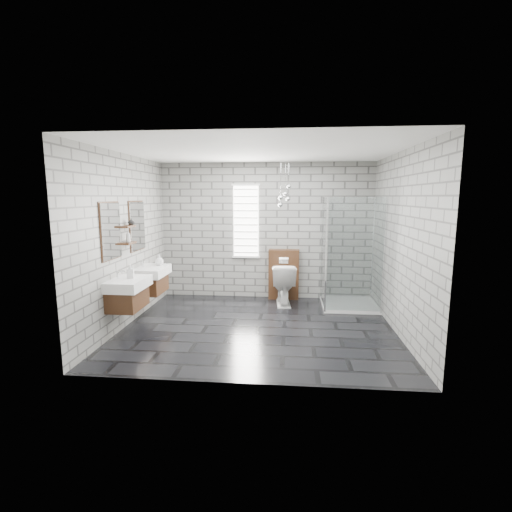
# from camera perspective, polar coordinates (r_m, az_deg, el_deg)

# --- Properties ---
(floor) EXTENTS (4.20, 3.60, 0.02)m
(floor) POSITION_cam_1_polar(r_m,az_deg,el_deg) (5.96, 0.32, -10.96)
(floor) COLOR black
(floor) RESTS_ON ground
(ceiling) EXTENTS (4.20, 3.60, 0.02)m
(ceiling) POSITION_cam_1_polar(r_m,az_deg,el_deg) (5.64, 0.35, 15.97)
(ceiling) COLOR white
(ceiling) RESTS_ON wall_back
(wall_back) EXTENTS (4.20, 0.02, 2.70)m
(wall_back) POSITION_cam_1_polar(r_m,az_deg,el_deg) (7.44, 1.54, 3.82)
(wall_back) COLOR gray
(wall_back) RESTS_ON floor
(wall_front) EXTENTS (4.20, 0.02, 2.70)m
(wall_front) POSITION_cam_1_polar(r_m,az_deg,el_deg) (3.86, -1.99, -1.13)
(wall_front) COLOR gray
(wall_front) RESTS_ON floor
(wall_left) EXTENTS (0.02, 3.60, 2.70)m
(wall_left) POSITION_cam_1_polar(r_m,az_deg,el_deg) (6.19, -19.53, 2.23)
(wall_left) COLOR gray
(wall_left) RESTS_ON floor
(wall_right) EXTENTS (0.02, 3.60, 2.70)m
(wall_right) POSITION_cam_1_polar(r_m,az_deg,el_deg) (5.85, 21.39, 1.75)
(wall_right) COLOR gray
(wall_right) RESTS_ON floor
(vanity_left) EXTENTS (0.47, 0.70, 1.57)m
(vanity_left) POSITION_cam_1_polar(r_m,az_deg,el_deg) (5.77, -19.40, -4.23)
(vanity_left) COLOR #452815
(vanity_left) RESTS_ON wall_left
(vanity_right) EXTENTS (0.47, 0.70, 1.57)m
(vanity_right) POSITION_cam_1_polar(r_m,az_deg,el_deg) (6.60, -16.07, -2.42)
(vanity_right) COLOR #452815
(vanity_right) RESTS_ON wall_left
(shelf_lower) EXTENTS (0.14, 0.30, 0.03)m
(shelf_lower) POSITION_cam_1_polar(r_m,az_deg,el_deg) (6.12, -19.03, 1.89)
(shelf_lower) COLOR #452815
(shelf_lower) RESTS_ON wall_left
(shelf_upper) EXTENTS (0.14, 0.30, 0.03)m
(shelf_upper) POSITION_cam_1_polar(r_m,az_deg,el_deg) (6.09, -19.15, 4.32)
(shelf_upper) COLOR #452815
(shelf_upper) RESTS_ON wall_left
(window) EXTENTS (0.56, 0.05, 1.48)m
(window) POSITION_cam_1_polar(r_m,az_deg,el_deg) (7.43, -1.56, 5.36)
(window) COLOR white
(window) RESTS_ON wall_back
(cistern_panel) EXTENTS (0.60, 0.20, 1.00)m
(cistern_panel) POSITION_cam_1_polar(r_m,az_deg,el_deg) (7.44, 4.27, -2.82)
(cistern_panel) COLOR #452815
(cistern_panel) RESTS_ON floor
(flush_plate) EXTENTS (0.18, 0.01, 0.12)m
(flush_plate) POSITION_cam_1_polar(r_m,az_deg,el_deg) (7.28, 4.29, -0.68)
(flush_plate) COLOR silver
(flush_plate) RESTS_ON cistern_panel
(shower_enclosure) EXTENTS (1.00, 1.00, 2.03)m
(shower_enclosure) POSITION_cam_1_polar(r_m,az_deg,el_deg) (7.01, 13.53, -3.78)
(shower_enclosure) COLOR white
(shower_enclosure) RESTS_ON floor
(pendant_cluster) EXTENTS (0.24, 0.26, 0.86)m
(pendant_cluster) POSITION_cam_1_polar(r_m,az_deg,el_deg) (6.96, 4.41, 9.21)
(pendant_cluster) COLOR silver
(pendant_cluster) RESTS_ON ceiling
(toilet) EXTENTS (0.50, 0.81, 0.79)m
(toilet) POSITION_cam_1_polar(r_m,az_deg,el_deg) (7.09, 4.21, -4.30)
(toilet) COLOR white
(toilet) RESTS_ON floor
(soap_bottle_a) EXTENTS (0.12, 0.12, 0.21)m
(soap_bottle_a) POSITION_cam_1_polar(r_m,az_deg,el_deg) (5.75, -18.77, -2.22)
(soap_bottle_a) COLOR #B2B2B2
(soap_bottle_a) RESTS_ON vanity_left
(soap_bottle_b) EXTENTS (0.16, 0.16, 0.18)m
(soap_bottle_b) POSITION_cam_1_polar(r_m,az_deg,el_deg) (6.69, -14.67, -0.59)
(soap_bottle_b) COLOR #B2B2B2
(soap_bottle_b) RESTS_ON vanity_right
(soap_bottle_c) EXTENTS (0.10, 0.10, 0.19)m
(soap_bottle_c) POSITION_cam_1_polar(r_m,az_deg,el_deg) (6.08, -19.07, 2.88)
(soap_bottle_c) COLOR #B2B2B2
(soap_bottle_c) RESTS_ON shelf_lower
(vase) EXTENTS (0.12, 0.12, 0.10)m
(vase) POSITION_cam_1_polar(r_m,az_deg,el_deg) (6.19, -18.65, 5.03)
(vase) COLOR #B2B2B2
(vase) RESTS_ON shelf_upper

